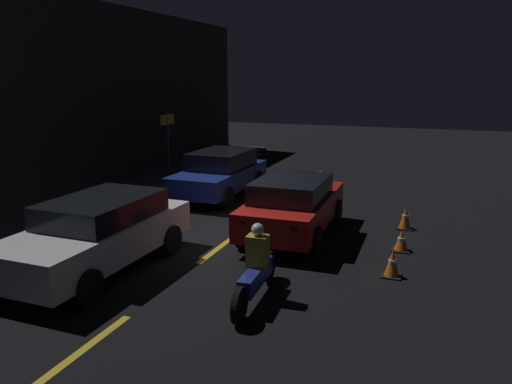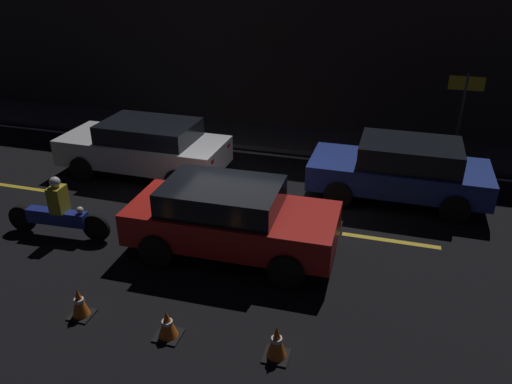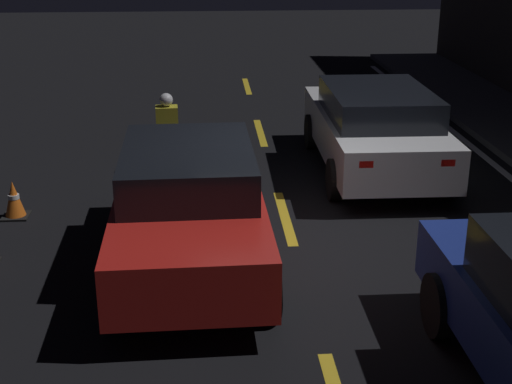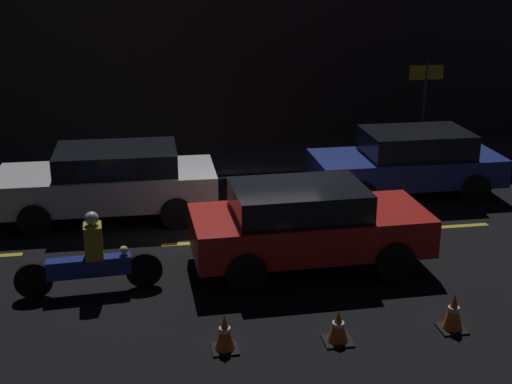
% 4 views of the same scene
% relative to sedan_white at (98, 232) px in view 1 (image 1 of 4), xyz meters
% --- Properties ---
extents(ground_plane, '(56.00, 56.00, 0.00)m').
position_rel_sedan_white_xyz_m(ground_plane, '(2.95, -1.70, -0.78)').
color(ground_plane, black).
extents(raised_curb, '(28.00, 2.14, 0.13)m').
position_rel_sedan_white_xyz_m(raised_curb, '(2.95, 3.54, -0.72)').
color(raised_curb, '#424244').
rests_on(raised_curb, ground).
extents(building_front, '(28.00, 0.30, 6.21)m').
position_rel_sedan_white_xyz_m(building_front, '(2.95, 4.76, 2.33)').
color(building_front, '#2D2826').
rests_on(building_front, ground).
extents(lane_dash_b, '(2.00, 0.14, 0.01)m').
position_rel_sedan_white_xyz_m(lane_dash_b, '(-2.55, -1.70, -0.78)').
color(lane_dash_b, gold).
rests_on(lane_dash_b, ground).
extents(lane_dash_c, '(2.00, 0.14, 0.01)m').
position_rel_sedan_white_xyz_m(lane_dash_c, '(1.95, -1.70, -0.78)').
color(lane_dash_c, gold).
rests_on(lane_dash_c, ground).
extents(lane_dash_d, '(2.00, 0.14, 0.01)m').
position_rel_sedan_white_xyz_m(lane_dash_d, '(6.45, -1.70, -0.78)').
color(lane_dash_d, gold).
rests_on(lane_dash_d, ground).
extents(lane_dash_e, '(2.00, 0.14, 0.01)m').
position_rel_sedan_white_xyz_m(lane_dash_e, '(10.95, -1.70, -0.78)').
color(lane_dash_e, gold).
rests_on(lane_dash_e, ground).
extents(lane_solid_kerb, '(25.20, 0.14, 0.01)m').
position_rel_sedan_white_xyz_m(lane_solid_kerb, '(2.95, 2.22, -0.78)').
color(lane_solid_kerb, silver).
rests_on(lane_solid_kerb, ground).
extents(sedan_white, '(4.39, 1.95, 1.45)m').
position_rel_sedan_white_xyz_m(sedan_white, '(0.00, 0.00, 0.00)').
color(sedan_white, silver).
rests_on(sedan_white, ground).
extents(taxi_red, '(4.06, 1.91, 1.46)m').
position_rel_sedan_white_xyz_m(taxi_red, '(3.40, -3.02, 0.01)').
color(taxi_red, red).
rests_on(taxi_red, ground).
extents(sedan_blue, '(4.13, 1.88, 1.47)m').
position_rel_sedan_white_xyz_m(sedan_blue, '(6.51, 0.33, 0.00)').
color(sedan_blue, navy).
rests_on(sedan_blue, ground).
extents(motorcycle, '(2.32, 0.37, 1.37)m').
position_rel_sedan_white_xyz_m(motorcycle, '(-0.24, -3.44, -0.23)').
color(motorcycle, black).
rests_on(motorcycle, ground).
extents(traffic_cone_near, '(0.37, 0.37, 0.55)m').
position_rel_sedan_white_xyz_m(traffic_cone_near, '(1.66, -5.54, -0.51)').
color(traffic_cone_near, black).
rests_on(traffic_cone_near, ground).
extents(traffic_cone_mid, '(0.40, 0.40, 0.48)m').
position_rel_sedan_white_xyz_m(traffic_cone_mid, '(3.25, -5.59, -0.55)').
color(traffic_cone_mid, black).
rests_on(traffic_cone_mid, ground).
extents(traffic_cone_far, '(0.39, 0.39, 0.58)m').
position_rel_sedan_white_xyz_m(traffic_cone_far, '(4.97, -5.54, -0.50)').
color(traffic_cone_far, black).
rests_on(traffic_cone_far, ground).
extents(shop_sign, '(0.90, 0.08, 2.40)m').
position_rel_sedan_white_xyz_m(shop_sign, '(7.90, 3.02, 1.04)').
color(shop_sign, '#4C4C51').
rests_on(shop_sign, raised_curb).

